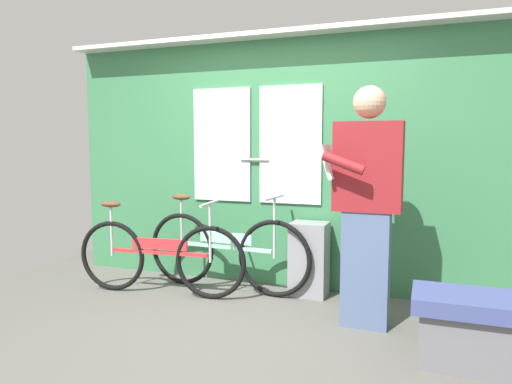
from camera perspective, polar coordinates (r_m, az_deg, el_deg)
name	(u,v)px	position (r m, az deg, el deg)	size (l,w,h in m)	color
ground_plane	(226,331)	(3.63, -3.66, -16.61)	(5.33, 4.01, 0.04)	#56544F
train_door_wall	(276,157)	(4.48, 2.40, 4.27)	(4.33, 0.28, 2.38)	#387A4C
bicycle_near_door	(225,251)	(4.40, -3.79, -7.17)	(1.67, 0.44, 0.91)	black
bicycle_leaning_behind	(159,256)	(4.36, -11.77, -7.68)	(1.63, 0.44, 0.87)	black
passenger_reading_newspaper	(366,201)	(3.53, 13.28, -1.11)	(0.59, 0.52, 1.79)	slate
trash_bin_by_wall	(309,259)	(4.29, 6.51, -8.12)	(0.33, 0.28, 0.67)	gray
bench_seat_corner	(471,328)	(3.26, 24.77, -14.86)	(0.70, 0.44, 0.45)	#3D477F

